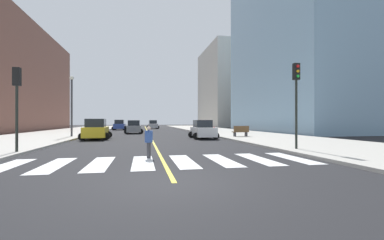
# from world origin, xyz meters

# --- Properties ---
(ground_plane) EXTENTS (220.00, 220.00, 0.00)m
(ground_plane) POSITION_xyz_m (0.00, 0.00, 0.00)
(ground_plane) COLOR black
(sidewalk_kerb_east) EXTENTS (10.00, 120.00, 0.15)m
(sidewalk_kerb_east) POSITION_xyz_m (12.20, 20.00, 0.07)
(sidewalk_kerb_east) COLOR #B2ADA3
(sidewalk_kerb_east) RESTS_ON ground
(sidewalk_kerb_west) EXTENTS (10.00, 120.00, 0.15)m
(sidewalk_kerb_west) POSITION_xyz_m (-12.20, 20.00, 0.07)
(sidewalk_kerb_west) COLOR #B2ADA3
(sidewalk_kerb_west) RESTS_ON ground
(crosswalk_paint) EXTENTS (13.50, 4.00, 0.01)m
(crosswalk_paint) POSITION_xyz_m (0.00, 4.00, 0.01)
(crosswalk_paint) COLOR silver
(crosswalk_paint) RESTS_ON ground
(lane_divider_paint) EXTENTS (0.16, 80.00, 0.01)m
(lane_divider_paint) POSITION_xyz_m (0.00, 40.00, 0.01)
(lane_divider_paint) COLOR yellow
(lane_divider_paint) RESTS_ON ground
(parking_garage_concrete) EXTENTS (18.00, 24.00, 23.85)m
(parking_garage_concrete) POSITION_xyz_m (27.24, 68.72, 11.92)
(parking_garage_concrete) COLOR #B2ADA3
(parking_garage_concrete) RESTS_ON ground
(car_silver_nearest) EXTENTS (2.83, 4.42, 1.94)m
(car_silver_nearest) POSITION_xyz_m (1.53, 52.37, 0.91)
(car_silver_nearest) COLOR #B7B7BC
(car_silver_nearest) RESTS_ON ground
(car_gray_second) EXTENTS (2.71, 4.28, 1.89)m
(car_gray_second) POSITION_xyz_m (-2.09, 30.37, 0.88)
(car_gray_second) COLOR slate
(car_gray_second) RESTS_ON ground
(car_blue_third) EXTENTS (2.82, 4.51, 2.01)m
(car_blue_third) POSITION_xyz_m (-5.33, 45.94, 0.94)
(car_blue_third) COLOR #2D479E
(car_blue_third) RESTS_ON ground
(car_yellow_fourth) EXTENTS (2.93, 4.59, 2.02)m
(car_yellow_fourth) POSITION_xyz_m (-5.36, 19.19, 0.94)
(car_yellow_fourth) COLOR gold
(car_yellow_fourth) RESTS_ON ground
(car_white_fifth) EXTENTS (2.67, 4.26, 1.90)m
(car_white_fifth) POSITION_xyz_m (5.23, 18.40, 0.89)
(car_white_fifth) COLOR silver
(car_white_fifth) RESTS_ON ground
(traffic_light_near_corner) EXTENTS (0.36, 0.41, 5.15)m
(traffic_light_near_corner) POSITION_xyz_m (8.19, 6.53, 3.75)
(traffic_light_near_corner) COLOR black
(traffic_light_near_corner) RESTS_ON sidewalk_kerb_east
(traffic_light_far_corner) EXTENTS (0.36, 0.41, 4.58)m
(traffic_light_far_corner) POSITION_xyz_m (-7.63, 8.08, 3.38)
(traffic_light_far_corner) COLOR black
(traffic_light_far_corner) RESTS_ON sidewalk_kerb_west
(park_bench) EXTENTS (1.84, 0.72, 1.12)m
(park_bench) POSITION_xyz_m (9.53, 18.84, 0.69)
(park_bench) COLOR brown
(park_bench) RESTS_ON sidewalk_kerb_east
(pedestrian_crossing) EXTENTS (0.39, 0.39, 1.56)m
(pedestrian_crossing) POSITION_xyz_m (-0.61, 5.31, 0.86)
(pedestrian_crossing) COLOR #38383D
(pedestrian_crossing) RESTS_ON ground
(fire_hydrant) EXTENTS (0.26, 0.26, 0.89)m
(fire_hydrant) POSITION_xyz_m (8.38, 25.31, 0.58)
(fire_hydrant) COLOR red
(fire_hydrant) RESTS_ON sidewalk_kerb_east
(street_lamp) EXTENTS (0.44, 0.44, 6.53)m
(street_lamp) POSITION_xyz_m (-8.39, 22.33, 4.06)
(street_lamp) COLOR #38383D
(street_lamp) RESTS_ON sidewalk_kerb_west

